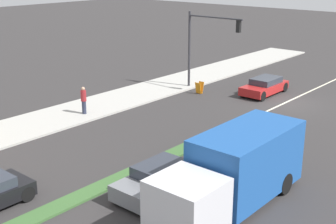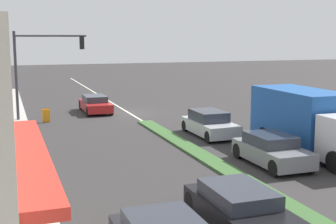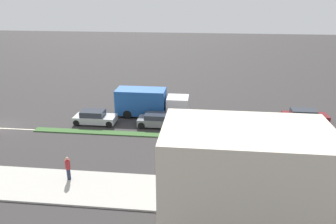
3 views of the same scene
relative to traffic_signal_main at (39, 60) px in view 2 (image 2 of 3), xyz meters
name	(u,v)px [view 2 (image 2 of 3)]	position (x,y,z in m)	size (l,w,h in m)	color
ground_plane	(257,189)	(-6.12, 16.98, -3.90)	(160.00, 160.00, 0.00)	#333030
lane_marking_center	(129,113)	(-6.12, -1.02, -3.90)	(0.16, 60.00, 0.01)	beige
traffic_signal_main	(39,60)	(0.00, 0.00, 0.00)	(4.59, 0.34, 5.60)	#333338
pedestrian	(9,136)	(2.08, 9.68, -2.88)	(0.34, 0.34, 1.71)	#282D42
warning_aframe_sign	(46,116)	(-0.24, 0.89, -3.47)	(0.45, 0.53, 0.84)	orange
delivery_truck	(311,122)	(-11.12, 13.15, -2.43)	(2.44, 7.50, 2.87)	silver
suv_grey	(272,150)	(-8.32, 14.39, -3.27)	(1.84, 3.87, 1.30)	slate
hatchback_red	(95,104)	(-3.92, -2.00, -3.31)	(1.78, 4.14, 1.20)	#AD1E1E
sedan_silver	(210,124)	(-8.32, 8.08, -3.25)	(1.83, 4.09, 1.36)	#B7BABF
suv_black	(241,209)	(-3.92, 19.89, -3.32)	(1.87, 4.18, 1.17)	black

